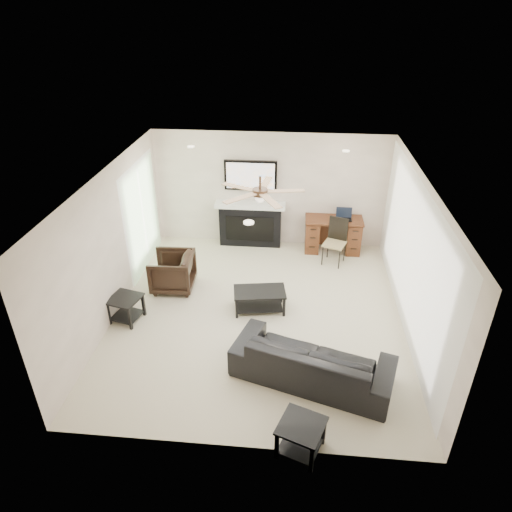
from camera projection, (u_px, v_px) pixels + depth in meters
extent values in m
plane|color=beige|center=(259.00, 314.00, 8.04)|extent=(5.50, 5.50, 0.00)
cube|color=white|center=(260.00, 179.00, 6.81)|extent=(5.00, 5.50, 0.04)
cube|color=beige|center=(270.00, 190.00, 9.81)|extent=(5.00, 0.04, 2.50)
cube|color=beige|center=(237.00, 372.00, 5.05)|extent=(5.00, 0.04, 2.50)
cube|color=beige|center=(111.00, 245.00, 7.63)|extent=(0.04, 5.50, 2.50)
cube|color=beige|center=(416.00, 259.00, 7.22)|extent=(0.04, 5.50, 2.50)
cube|color=white|center=(411.00, 257.00, 7.32)|extent=(0.04, 5.10, 2.40)
cube|color=#93BC89|center=(143.00, 217.00, 9.07)|extent=(0.04, 1.80, 2.10)
cylinder|color=#382619|center=(260.00, 192.00, 7.02)|extent=(1.40, 1.40, 0.30)
imported|color=black|center=(312.00, 360.00, 6.53)|extent=(2.45, 1.53, 0.67)
imported|color=black|center=(172.00, 272.00, 8.59)|extent=(0.81, 0.79, 0.71)
cube|color=black|center=(260.00, 300.00, 8.05)|extent=(0.97, 0.63, 0.40)
cube|color=black|center=(301.00, 438.00, 5.51)|extent=(0.67, 0.67, 0.45)
cube|color=black|center=(126.00, 309.00, 7.79)|extent=(0.61, 0.61, 0.45)
cube|color=black|center=(250.00, 205.00, 9.84)|extent=(1.52, 0.34, 1.91)
cube|color=#411D10|center=(333.00, 235.00, 9.88)|extent=(1.22, 0.56, 0.76)
cube|color=black|center=(335.00, 242.00, 9.35)|extent=(0.55, 0.56, 0.97)
cube|color=black|center=(344.00, 215.00, 9.60)|extent=(0.33, 0.24, 0.23)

